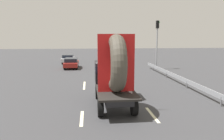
{
  "coord_description": "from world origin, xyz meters",
  "views": [
    {
      "loc": [
        -1.6,
        -12.52,
        3.95
      ],
      "look_at": [
        -0.18,
        0.44,
        1.94
      ],
      "focal_mm": 34.89,
      "sensor_mm": 36.0,
      "label": 1
    }
  ],
  "objects_px": {
    "traffic_light": "(157,38)",
    "oncoming_car": "(68,59)",
    "flatbed_truck": "(114,72)",
    "distant_sedan": "(71,63)"
  },
  "relations": [
    {
      "from": "flatbed_truck",
      "to": "oncoming_car",
      "type": "relative_size",
      "value": 1.32
    },
    {
      "from": "traffic_light",
      "to": "oncoming_car",
      "type": "relative_size",
      "value": 1.5
    },
    {
      "from": "distant_sedan",
      "to": "oncoming_car",
      "type": "xyz_separation_m",
      "value": [
        -0.89,
        5.53,
        -0.0
      ]
    },
    {
      "from": "flatbed_truck",
      "to": "distant_sedan",
      "type": "relative_size",
      "value": 1.31
    },
    {
      "from": "traffic_light",
      "to": "oncoming_car",
      "type": "height_order",
      "value": "traffic_light"
    },
    {
      "from": "traffic_light",
      "to": "oncoming_car",
      "type": "xyz_separation_m",
      "value": [
        -11.27,
        7.56,
        -3.11
      ]
    },
    {
      "from": "traffic_light",
      "to": "oncoming_car",
      "type": "distance_m",
      "value": 13.92
    },
    {
      "from": "distant_sedan",
      "to": "oncoming_car",
      "type": "relative_size",
      "value": 1.01
    },
    {
      "from": "flatbed_truck",
      "to": "oncoming_car",
      "type": "bearing_deg",
      "value": 101.98
    },
    {
      "from": "distant_sedan",
      "to": "flatbed_truck",
      "type": "bearing_deg",
      "value": -77.01
    }
  ]
}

